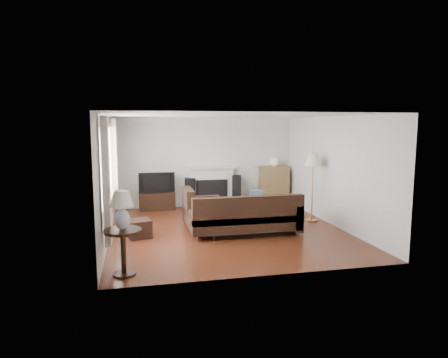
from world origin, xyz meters
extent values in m
cube|color=#502211|center=(0.00, 0.00, 0.00)|extent=(5.10, 5.60, 0.04)
cube|color=white|center=(0.00, 0.00, 2.50)|extent=(5.10, 5.60, 0.04)
cube|color=silver|center=(0.00, 2.75, 1.25)|extent=(5.00, 0.04, 2.50)
cube|color=silver|center=(0.00, -2.75, 1.25)|extent=(5.00, 0.04, 2.50)
cube|color=silver|center=(-2.50, 0.00, 1.25)|extent=(0.04, 5.50, 2.50)
cube|color=silver|center=(2.50, 0.00, 1.25)|extent=(0.04, 5.50, 2.50)
cube|color=brown|center=(-2.45, -0.20, 1.55)|extent=(0.12, 2.74, 1.54)
cube|color=beige|center=(-2.40, -1.72, 1.40)|extent=(0.10, 0.35, 2.10)
cube|color=beige|center=(-2.40, 1.32, 1.40)|extent=(0.10, 0.35, 2.10)
cube|color=white|center=(0.15, 2.64, 0.57)|extent=(1.40, 0.26, 1.15)
cube|color=black|center=(-1.39, 2.50, 0.24)|extent=(0.97, 0.44, 0.48)
imported|color=black|center=(-1.39, 2.50, 0.76)|extent=(0.96, 0.13, 0.55)
cube|color=black|center=(-0.47, 2.55, 0.42)|extent=(0.28, 0.31, 0.84)
cube|color=black|center=(0.87, 2.54, 0.44)|extent=(0.32, 0.35, 0.88)
cube|color=olive|center=(1.98, 2.53, 0.56)|extent=(0.82, 0.39, 1.12)
sphere|color=white|center=(1.98, 2.53, 1.25)|extent=(0.25, 0.25, 0.25)
cube|color=black|center=(0.29, -0.38, 0.41)|extent=(2.53, 1.85, 0.82)
cube|color=#8E6144|center=(0.14, 0.85, 0.24)|extent=(1.26, 0.73, 0.48)
cube|color=black|center=(-1.89, -0.17, 0.19)|extent=(0.52, 0.52, 0.37)
cube|color=#A9703A|center=(2.19, 0.38, 0.83)|extent=(0.56, 0.56, 1.65)
cube|color=black|center=(-2.15, -2.24, 0.36)|extent=(0.58, 0.58, 0.72)
cube|color=silver|center=(-2.15, -2.24, 1.02)|extent=(0.37, 0.37, 0.59)
camera|label=1|loc=(-1.92, -8.37, 2.31)|focal=32.00mm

